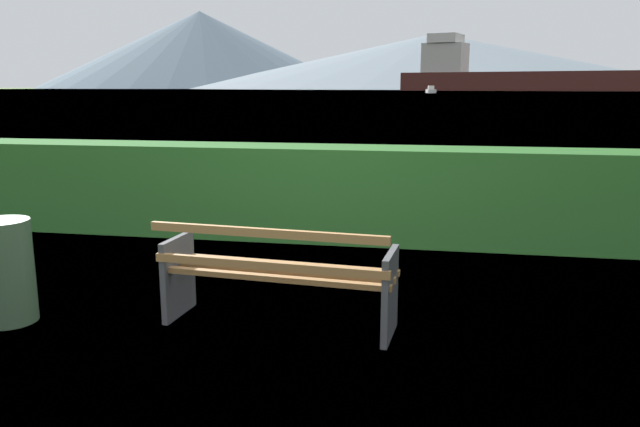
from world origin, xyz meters
name	(u,v)px	position (x,y,z in m)	size (l,w,h in m)	color
ground_plane	(280,324)	(0.00, 0.00, 0.00)	(1400.00, 1400.00, 0.00)	#567A38
water_surface	(433,90)	(0.00, 306.63, 0.00)	(620.00, 620.00, 0.00)	slate
park_bench	(277,276)	(-0.01, -0.06, 0.43)	(1.91, 0.73, 0.87)	#A0703F
hedge_row	(337,193)	(0.00, 2.97, 0.58)	(12.88, 0.82, 1.16)	#2D6B28
trash_bin	(5,271)	(-2.21, -0.33, 0.42)	(0.44, 0.44, 0.85)	#385138
cargo_ship_large	(500,75)	(27.90, 275.29, 6.81)	(99.57, 44.65, 24.37)	#471E19
tender_far	(431,90)	(-0.11, 176.82, 0.73)	(3.08, 7.01, 2.08)	silver
distant_hills	(507,51)	(59.98, 557.07, 31.67)	(866.74, 418.50, 72.95)	slate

